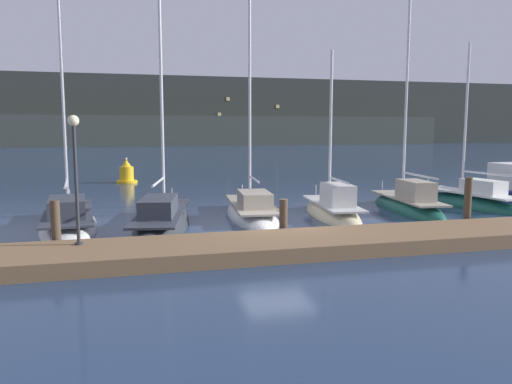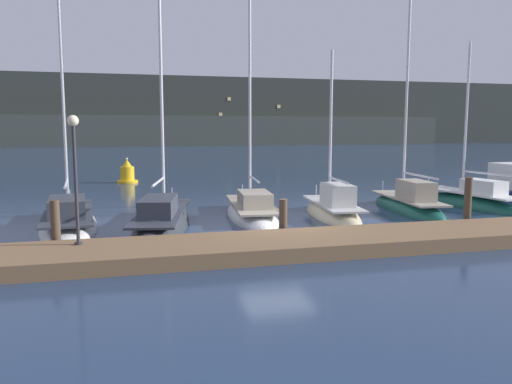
{
  "view_description": "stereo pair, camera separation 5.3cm",
  "coord_description": "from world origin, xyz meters",
  "px_view_note": "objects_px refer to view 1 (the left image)",
  "views": [
    {
      "loc": [
        -5.11,
        -16.71,
        3.79
      ],
      "look_at": [
        0.0,
        3.07,
        1.2
      ],
      "focal_mm": 35.0,
      "sensor_mm": 36.0,
      "label": 1
    },
    {
      "loc": [
        -5.06,
        -16.72,
        3.79
      ],
      "look_at": [
        0.0,
        3.07,
        1.2
      ],
      "focal_mm": 35.0,
      "sensor_mm": 36.0,
      "label": 2
    }
  ],
  "objects_px": {
    "sailboat_berth_3": "(69,224)",
    "channel_buoy": "(127,174)",
    "sailboat_berth_5": "(252,214)",
    "sailboat_berth_6": "(333,213)",
    "sailboat_berth_7": "(408,207)",
    "sailboat_berth_4": "(162,224)",
    "dock_lamppost": "(75,158)",
    "sailboat_berth_8": "(470,203)"
  },
  "relations": [
    {
      "from": "sailboat_berth_3",
      "to": "sailboat_berth_4",
      "type": "distance_m",
      "value": 3.58
    },
    {
      "from": "sailboat_berth_3",
      "to": "sailboat_berth_5",
      "type": "height_order",
      "value": "sailboat_berth_5"
    },
    {
      "from": "sailboat_berth_6",
      "to": "sailboat_berth_7",
      "type": "height_order",
      "value": "sailboat_berth_7"
    },
    {
      "from": "sailboat_berth_5",
      "to": "sailboat_berth_7",
      "type": "bearing_deg",
      "value": -2.35
    },
    {
      "from": "sailboat_berth_3",
      "to": "dock_lamppost",
      "type": "bearing_deg",
      "value": -80.69
    },
    {
      "from": "sailboat_berth_3",
      "to": "sailboat_berth_7",
      "type": "bearing_deg",
      "value": 1.37
    },
    {
      "from": "sailboat_berth_8",
      "to": "sailboat_berth_6",
      "type": "bearing_deg",
      "value": -172.57
    },
    {
      "from": "sailboat_berth_5",
      "to": "sailboat_berth_7",
      "type": "xyz_separation_m",
      "value": [
        7.43,
        -0.31,
        0.04
      ]
    },
    {
      "from": "sailboat_berth_3",
      "to": "sailboat_berth_7",
      "type": "xyz_separation_m",
      "value": [
        14.88,
        0.36,
        0.03
      ]
    },
    {
      "from": "sailboat_berth_6",
      "to": "sailboat_berth_8",
      "type": "bearing_deg",
      "value": 7.43
    },
    {
      "from": "sailboat_berth_8",
      "to": "channel_buoy",
      "type": "distance_m",
      "value": 22.55
    },
    {
      "from": "dock_lamppost",
      "to": "sailboat_berth_6",
      "type": "bearing_deg",
      "value": 25.58
    },
    {
      "from": "sailboat_berth_3",
      "to": "sailboat_berth_8",
      "type": "xyz_separation_m",
      "value": [
        18.56,
        0.73,
        0.02
      ]
    },
    {
      "from": "sailboat_berth_7",
      "to": "sailboat_berth_4",
      "type": "bearing_deg",
      "value": -174.6
    },
    {
      "from": "dock_lamppost",
      "to": "channel_buoy",
      "type": "bearing_deg",
      "value": 86.35
    },
    {
      "from": "sailboat_berth_8",
      "to": "channel_buoy",
      "type": "height_order",
      "value": "sailboat_berth_8"
    },
    {
      "from": "sailboat_berth_3",
      "to": "sailboat_berth_4",
      "type": "bearing_deg",
      "value": -11.57
    },
    {
      "from": "sailboat_berth_3",
      "to": "channel_buoy",
      "type": "relative_size",
      "value": 5.88
    },
    {
      "from": "sailboat_berth_4",
      "to": "sailboat_berth_6",
      "type": "relative_size",
      "value": 1.42
    },
    {
      "from": "sailboat_berth_8",
      "to": "channel_buoy",
      "type": "xyz_separation_m",
      "value": [
        -16.37,
        15.51,
        0.48
      ]
    },
    {
      "from": "sailboat_berth_7",
      "to": "channel_buoy",
      "type": "height_order",
      "value": "sailboat_berth_7"
    },
    {
      "from": "sailboat_berth_3",
      "to": "sailboat_berth_6",
      "type": "relative_size",
      "value": 1.33
    },
    {
      "from": "sailboat_berth_7",
      "to": "channel_buoy",
      "type": "bearing_deg",
      "value": 128.63
    },
    {
      "from": "channel_buoy",
      "to": "dock_lamppost",
      "type": "xyz_separation_m",
      "value": [
        -1.36,
        -21.3,
        2.33
      ]
    },
    {
      "from": "sailboat_berth_3",
      "to": "sailboat_berth_4",
      "type": "xyz_separation_m",
      "value": [
        3.51,
        -0.72,
        -0.03
      ]
    },
    {
      "from": "sailboat_berth_3",
      "to": "sailboat_berth_8",
      "type": "relative_size",
      "value": 1.22
    },
    {
      "from": "dock_lamppost",
      "to": "sailboat_berth_4",
      "type": "bearing_deg",
      "value": 58.38
    },
    {
      "from": "sailboat_berth_5",
      "to": "dock_lamppost",
      "type": "bearing_deg",
      "value": -139.14
    },
    {
      "from": "sailboat_berth_4",
      "to": "sailboat_berth_7",
      "type": "distance_m",
      "value": 11.42
    },
    {
      "from": "sailboat_berth_6",
      "to": "channel_buoy",
      "type": "xyz_separation_m",
      "value": [
        -8.64,
        16.52,
        0.48
      ]
    },
    {
      "from": "sailboat_berth_4",
      "to": "sailboat_berth_5",
      "type": "bearing_deg",
      "value": 19.28
    },
    {
      "from": "sailboat_berth_3",
      "to": "sailboat_berth_5",
      "type": "distance_m",
      "value": 7.48
    },
    {
      "from": "sailboat_berth_7",
      "to": "sailboat_berth_8",
      "type": "relative_size",
      "value": 1.22
    },
    {
      "from": "sailboat_berth_4",
      "to": "sailboat_berth_6",
      "type": "xyz_separation_m",
      "value": [
        7.32,
        0.44,
        0.04
      ]
    },
    {
      "from": "sailboat_berth_5",
      "to": "sailboat_berth_8",
      "type": "xyz_separation_m",
      "value": [
        11.1,
        0.07,
        0.03
      ]
    },
    {
      "from": "sailboat_berth_3",
      "to": "channel_buoy",
      "type": "xyz_separation_m",
      "value": [
        2.19,
        16.24,
        0.5
      ]
    },
    {
      "from": "sailboat_berth_3",
      "to": "dock_lamppost",
      "type": "relative_size",
      "value": 2.8
    },
    {
      "from": "sailboat_berth_4",
      "to": "sailboat_berth_6",
      "type": "bearing_deg",
      "value": 3.43
    },
    {
      "from": "dock_lamppost",
      "to": "sailboat_berth_5",
      "type": "bearing_deg",
      "value": 40.86
    },
    {
      "from": "sailboat_berth_5",
      "to": "channel_buoy",
      "type": "xyz_separation_m",
      "value": [
        -5.26,
        15.57,
        0.51
      ]
    },
    {
      "from": "sailboat_berth_5",
      "to": "sailboat_berth_6",
      "type": "bearing_deg",
      "value": -15.57
    },
    {
      "from": "dock_lamppost",
      "to": "sailboat_berth_3",
      "type": "bearing_deg",
      "value": 99.31
    }
  ]
}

